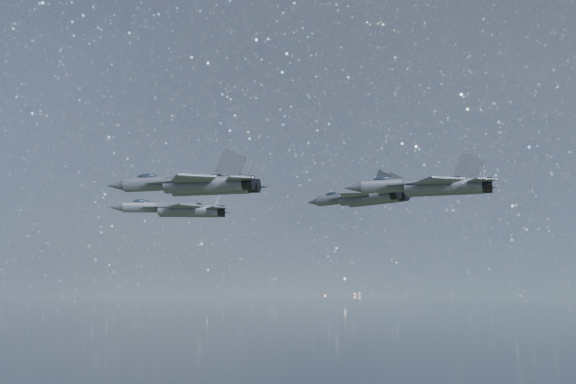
% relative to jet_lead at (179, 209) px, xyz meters
% --- Properties ---
extents(jet_lead, '(16.64, 10.94, 4.27)m').
position_rel_jet_lead_xyz_m(jet_lead, '(0.00, 0.00, 0.00)').
color(jet_lead, '#393D47').
extents(jet_left, '(18.63, 12.28, 4.77)m').
position_rel_jet_lead_xyz_m(jet_left, '(22.26, 15.95, 2.72)').
color(jet_left, '#393D47').
extents(jet_right, '(16.05, 11.27, 4.05)m').
position_rel_jet_lead_xyz_m(jet_right, '(15.73, -25.76, -1.42)').
color(jet_right, '#393D47').
extents(jet_slot, '(17.65, 12.54, 4.49)m').
position_rel_jet_lead_xyz_m(jet_slot, '(35.07, -5.14, 0.57)').
color(jet_slot, '#393D47').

